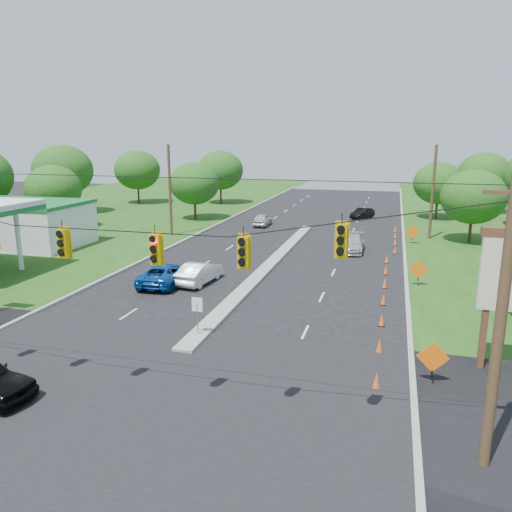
% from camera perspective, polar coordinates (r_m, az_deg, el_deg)
% --- Properties ---
extents(ground, '(160.00, 160.00, 0.00)m').
position_cam_1_polar(ground, '(20.27, -13.20, -15.33)').
color(ground, black).
rests_on(ground, ground).
extents(cross_street, '(160.00, 14.00, 0.02)m').
position_cam_1_polar(cross_street, '(20.27, -13.20, -15.33)').
color(cross_street, black).
rests_on(cross_street, ground).
extents(curb_left, '(0.25, 110.00, 0.16)m').
position_cam_1_polar(curb_left, '(50.21, -7.13, 2.21)').
color(curb_left, gray).
rests_on(curb_left, ground).
extents(curb_right, '(0.25, 110.00, 0.16)m').
position_cam_1_polar(curb_right, '(46.49, 16.56, 0.86)').
color(curb_right, gray).
rests_on(curb_right, ground).
extents(median, '(1.00, 34.00, 0.18)m').
position_cam_1_polar(median, '(38.75, 1.66, -1.01)').
color(median, gray).
rests_on(median, ground).
extents(median_sign, '(0.55, 0.06, 2.05)m').
position_cam_1_polar(median_sign, '(24.63, -6.73, -6.06)').
color(median_sign, gray).
rests_on(median_sign, ground).
extents(signal_span, '(25.60, 0.32, 9.00)m').
position_cam_1_polar(signal_span, '(17.64, -15.74, -2.41)').
color(signal_span, '#422D1C').
rests_on(signal_span, ground).
extents(utility_pole_far_left, '(0.28, 0.28, 9.00)m').
position_cam_1_polar(utility_pole_far_left, '(50.51, -9.81, 7.35)').
color(utility_pole_far_left, '#422D1C').
rests_on(utility_pole_far_left, ground).
extents(utility_pole_far_right, '(0.28, 0.28, 9.00)m').
position_cam_1_polar(utility_pole_far_right, '(50.86, 19.54, 6.83)').
color(utility_pole_far_right, '#422D1C').
rests_on(utility_pole_far_right, ground).
extents(gas_station, '(18.40, 19.70, 5.20)m').
position_cam_1_polar(gas_station, '(48.82, -26.67, 3.65)').
color(gas_station, white).
rests_on(gas_station, ground).
extents(cone_0, '(0.32, 0.32, 0.70)m').
position_cam_1_polar(cone_0, '(20.66, 13.61, -13.67)').
color(cone_0, '#DE591C').
rests_on(cone_0, ground).
extents(cone_1, '(0.32, 0.32, 0.70)m').
position_cam_1_polar(cone_1, '(23.84, 13.93, -9.91)').
color(cone_1, '#DE591C').
rests_on(cone_1, ground).
extents(cone_2, '(0.32, 0.32, 0.70)m').
position_cam_1_polar(cone_2, '(27.10, 14.17, -7.05)').
color(cone_2, '#DE591C').
rests_on(cone_2, ground).
extents(cone_3, '(0.32, 0.32, 0.70)m').
position_cam_1_polar(cone_3, '(30.42, 14.36, -4.80)').
color(cone_3, '#DE591C').
rests_on(cone_3, ground).
extents(cone_4, '(0.32, 0.32, 0.70)m').
position_cam_1_polar(cone_4, '(33.77, 14.51, -3.00)').
color(cone_4, '#DE591C').
rests_on(cone_4, ground).
extents(cone_5, '(0.32, 0.32, 0.70)m').
position_cam_1_polar(cone_5, '(37.14, 14.63, -1.53)').
color(cone_5, '#DE591C').
rests_on(cone_5, ground).
extents(cone_6, '(0.32, 0.32, 0.70)m').
position_cam_1_polar(cone_6, '(40.54, 14.73, -0.30)').
color(cone_6, '#DE591C').
rests_on(cone_6, ground).
extents(cone_7, '(0.32, 0.32, 0.70)m').
position_cam_1_polar(cone_7, '(43.96, 15.60, 0.69)').
color(cone_7, '#DE591C').
rests_on(cone_7, ground).
extents(cone_8, '(0.32, 0.32, 0.70)m').
position_cam_1_polar(cone_8, '(47.39, 15.61, 1.59)').
color(cone_8, '#DE591C').
rests_on(cone_8, ground).
extents(cone_9, '(0.32, 0.32, 0.70)m').
position_cam_1_polar(cone_9, '(50.82, 15.63, 2.36)').
color(cone_9, '#DE591C').
rests_on(cone_9, ground).
extents(cone_10, '(0.32, 0.32, 0.70)m').
position_cam_1_polar(cone_10, '(54.27, 15.64, 3.03)').
color(cone_10, '#DE591C').
rests_on(cone_10, ground).
extents(work_sign_0, '(1.27, 0.58, 1.37)m').
position_cam_1_polar(work_sign_0, '(21.34, 19.55, -10.99)').
color(work_sign_0, black).
rests_on(work_sign_0, ground).
extents(work_sign_1, '(1.27, 0.58, 1.37)m').
position_cam_1_polar(work_sign_1, '(34.59, 18.08, -1.58)').
color(work_sign_1, black).
rests_on(work_sign_1, ground).
extents(work_sign_2, '(1.27, 0.58, 1.37)m').
position_cam_1_polar(work_sign_2, '(48.27, 17.45, 2.57)').
color(work_sign_2, black).
rests_on(work_sign_2, ground).
extents(tree_2, '(5.88, 5.88, 6.86)m').
position_cam_1_polar(tree_2, '(57.56, -22.17, 7.12)').
color(tree_2, black).
rests_on(tree_2, ground).
extents(tree_3, '(7.56, 7.56, 8.82)m').
position_cam_1_polar(tree_3, '(69.04, -21.22, 9.12)').
color(tree_3, black).
rests_on(tree_3, ground).
extents(tree_4, '(6.72, 6.72, 7.84)m').
position_cam_1_polar(tree_4, '(77.04, -13.42, 9.53)').
color(tree_4, black).
rests_on(tree_4, ground).
extents(tree_5, '(5.88, 5.88, 6.86)m').
position_cam_1_polar(tree_5, '(60.24, -7.06, 8.23)').
color(tree_5, black).
rests_on(tree_5, ground).
extents(tree_6, '(6.72, 6.72, 7.84)m').
position_cam_1_polar(tree_6, '(74.89, -4.09, 9.76)').
color(tree_6, black).
rests_on(tree_6, ground).
extents(tree_9, '(5.88, 5.88, 6.86)m').
position_cam_1_polar(tree_9, '(50.26, 23.60, 6.22)').
color(tree_9, black).
rests_on(tree_9, ground).
extents(tree_11, '(6.72, 6.72, 7.84)m').
position_cam_1_polar(tree_11, '(71.49, 24.60, 8.43)').
color(tree_11, black).
rests_on(tree_11, ground).
extents(tree_12, '(5.88, 5.88, 6.86)m').
position_cam_1_polar(tree_12, '(63.89, 20.14, 7.81)').
color(tree_12, black).
rests_on(tree_12, ground).
extents(white_sedan, '(1.99, 4.54, 1.45)m').
position_cam_1_polar(white_sedan, '(33.98, -6.47, -1.89)').
color(white_sedan, silver).
rests_on(white_sedan, ground).
extents(blue_pickup, '(2.87, 5.41, 1.45)m').
position_cam_1_polar(blue_pickup, '(34.07, -10.41, -1.99)').
color(blue_pickup, navy).
rests_on(blue_pickup, ground).
extents(silver_car_far, '(2.01, 4.85, 1.40)m').
position_cam_1_polar(silver_car_far, '(43.98, 10.93, 1.42)').
color(silver_car_far, '#AAACB4').
rests_on(silver_car_far, ground).
extents(silver_car_oncoming, '(1.70, 4.06, 1.37)m').
position_cam_1_polar(silver_car_oncoming, '(55.93, 0.74, 4.17)').
color(silver_car_oncoming, '#B7B7B7').
rests_on(silver_car_oncoming, ground).
extents(dark_car_receding, '(2.88, 4.13, 1.29)m').
position_cam_1_polar(dark_car_receding, '(62.38, 12.06, 4.80)').
color(dark_car_receding, black).
rests_on(dark_car_receding, ground).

